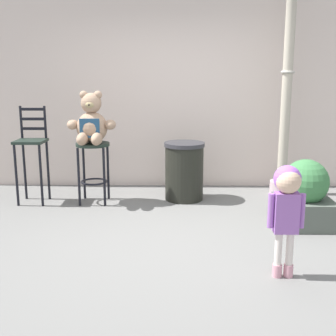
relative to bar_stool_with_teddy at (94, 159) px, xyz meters
The scene contains 9 objects.
ground_plane 1.76m from the bar_stool_with_teddy, 51.70° to the right, with size 24.00×24.00×0.00m, color slate.
building_wall 1.75m from the bar_stool_with_teddy, 44.61° to the left, with size 6.49×0.30×3.09m, color beige.
bar_stool_with_teddy is the anchor object (origin of this frame).
teddy_bear 0.46m from the bar_stool_with_teddy, 90.00° to the right, with size 0.61×0.55×0.65m.
child_walking 2.86m from the bar_stool_with_teddy, 47.29° to the right, with size 0.30×0.24×0.94m.
trash_bin 1.20m from the bar_stool_with_teddy, ahead, with size 0.53×0.53×0.77m.
lamppost 2.64m from the bar_stool_with_teddy, ahead, with size 0.32×0.32×2.88m.
bar_chair_empty 0.80m from the bar_stool_with_teddy, behind, with size 0.37×0.37×1.24m.
planter_with_shrub 2.62m from the bar_stool_with_teddy, 18.98° to the right, with size 0.59×0.59×0.74m.
Camera 1 is at (-0.00, -4.11, 1.64)m, focal length 46.16 mm.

